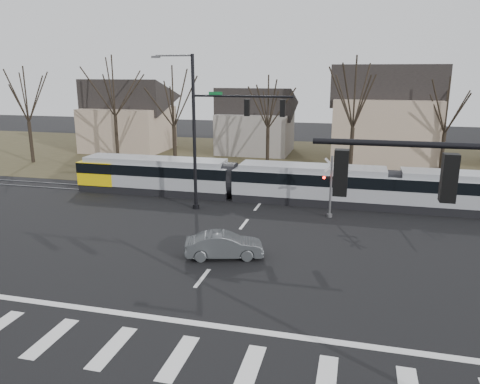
# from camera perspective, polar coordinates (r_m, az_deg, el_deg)

# --- Properties ---
(ground) EXTENTS (140.00, 140.00, 0.00)m
(ground) POSITION_cam_1_polar(r_m,az_deg,el_deg) (19.99, -6.51, -12.74)
(ground) COLOR black
(grass_verge) EXTENTS (140.00, 28.00, 0.01)m
(grass_verge) POSITION_cam_1_polar(r_m,az_deg,el_deg) (49.84, 6.52, 3.86)
(grass_verge) COLOR #38331E
(grass_verge) RESTS_ON ground
(crosswalk) EXTENTS (27.00, 2.60, 0.01)m
(crosswalk) POSITION_cam_1_polar(r_m,az_deg,el_deg) (16.82, -11.55, -18.63)
(crosswalk) COLOR silver
(crosswalk) RESTS_ON ground
(stop_line) EXTENTS (28.00, 0.35, 0.01)m
(stop_line) POSITION_cam_1_polar(r_m,az_deg,el_deg) (18.52, -8.53, -15.15)
(stop_line) COLOR silver
(stop_line) RESTS_ON ground
(lane_dashes) EXTENTS (0.18, 30.00, 0.01)m
(lane_dashes) POSITION_cam_1_polar(r_m,az_deg,el_deg) (34.43, 2.86, -0.87)
(lane_dashes) COLOR silver
(lane_dashes) RESTS_ON ground
(rail_pair) EXTENTS (90.00, 1.52, 0.06)m
(rail_pair) POSITION_cam_1_polar(r_m,az_deg,el_deg) (34.24, 2.80, -0.92)
(rail_pair) COLOR #59595E
(rail_pair) RESTS_ON ground
(tram) EXTENTS (35.52, 2.64, 2.69)m
(tram) POSITION_cam_1_polar(r_m,az_deg,el_deg) (33.61, 8.41, 1.17)
(tram) COLOR gray
(tram) RESTS_ON ground
(sedan) EXTENTS (3.53, 4.65, 1.28)m
(sedan) POSITION_cam_1_polar(r_m,az_deg,el_deg) (23.65, -1.94, -6.51)
(sedan) COLOR #404346
(sedan) RESTS_ON ground
(signal_pole_far) EXTENTS (9.28, 0.44, 10.20)m
(signal_pole_far) POSITION_cam_1_polar(r_m,az_deg,el_deg) (30.59, -2.79, 8.06)
(signal_pole_far) COLOR black
(signal_pole_far) RESTS_ON ground
(rail_crossing_signal) EXTENTS (1.08, 0.36, 4.00)m
(rail_crossing_signal) POSITION_cam_1_polar(r_m,az_deg,el_deg) (30.28, 11.00, 0.40)
(rail_crossing_signal) COLOR #59595B
(rail_crossing_signal) RESTS_ON ground
(tree_row) EXTENTS (59.20, 7.20, 10.00)m
(tree_row) POSITION_cam_1_polar(r_m,az_deg,el_deg) (43.00, 8.27, 8.85)
(tree_row) COLOR black
(tree_row) RESTS_ON ground
(house_a) EXTENTS (9.72, 8.64, 8.60)m
(house_a) POSITION_cam_1_polar(r_m,az_deg,el_deg) (57.27, -13.56, 9.43)
(house_a) COLOR tan
(house_a) RESTS_ON ground
(house_b) EXTENTS (8.64, 7.56, 7.65)m
(house_b) POSITION_cam_1_polar(r_m,az_deg,el_deg) (54.05, 1.91, 9.01)
(house_b) COLOR gray
(house_b) RESTS_ON ground
(house_c) EXTENTS (10.80, 8.64, 10.10)m
(house_c) POSITION_cam_1_polar(r_m,az_deg,el_deg) (49.79, 17.31, 9.37)
(house_c) COLOR tan
(house_c) RESTS_ON ground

